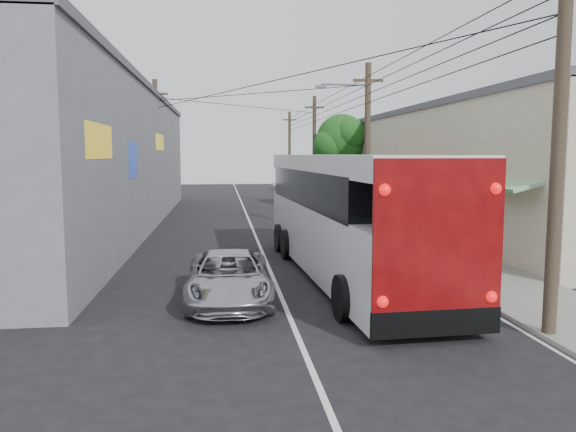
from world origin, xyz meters
name	(u,v)px	position (x,y,z in m)	size (l,w,h in m)	color
ground	(290,319)	(0.00, 0.00, 0.00)	(120.00, 120.00, 0.00)	black
sidewalk	(357,217)	(6.50, 20.00, 0.06)	(3.00, 80.00, 0.12)	slate
building_right	(419,165)	(10.99, 22.00, 3.15)	(7.09, 40.00, 6.25)	beige
building_left	(88,158)	(-8.50, 18.00, 3.65)	(7.20, 36.00, 7.25)	slate
utility_poles	(301,149)	(3.13, 20.33, 4.13)	(11.80, 45.28, 8.00)	#473828
street_tree	(343,142)	(6.87, 26.02, 4.67)	(4.40, 4.00, 6.60)	#3F2B19
coach_bus	(346,214)	(2.31, 4.44, 1.97)	(3.59, 13.35, 3.81)	silver
jeepney	(229,278)	(-1.40, 1.70, 0.65)	(2.14, 4.65, 1.29)	#B7B8BE
parked_suv	(344,214)	(4.60, 15.14, 0.81)	(2.26, 5.55, 1.61)	#A1A2A9
parked_car_mid	(306,198)	(4.29, 26.00, 0.76)	(1.80, 4.47, 1.52)	#242328
parked_car_far	(289,194)	(3.80, 32.09, 0.64)	(1.36, 3.91, 1.29)	black
pedestrian_near	(431,225)	(7.14, 9.75, 0.89)	(0.56, 0.37, 1.54)	pink
pedestrian_far	(392,208)	(7.60, 16.65, 0.94)	(0.80, 0.62, 1.64)	#93B6D6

